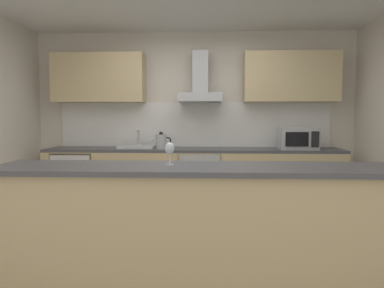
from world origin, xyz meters
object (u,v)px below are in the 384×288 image
oven (200,179)px  refrigerator (78,181)px  microwave (298,138)px  kettle (161,141)px  range_hood (200,86)px  sink (137,146)px  wine_glass (170,149)px

oven → refrigerator: oven is taller
microwave → kettle: bearing=-179.8°
refrigerator → range_hood: 2.23m
sink → kettle: (0.35, -0.04, 0.08)m
microwave → wine_glass: 2.68m
kettle → sink: bearing=172.7°
sink → kettle: bearing=-7.3°
oven → range_hood: range_hood is taller
oven → kettle: 0.77m
microwave → oven: bearing=178.8°
kettle → range_hood: range_hood is taller
oven → range_hood: 1.33m
refrigerator → microwave: 3.18m
sink → wine_glass: bearing=-72.3°
refrigerator → sink: (0.86, 0.01, 0.50)m
oven → microwave: microwave is taller
refrigerator → sink: 1.00m
kettle → wine_glass: wine_glass is taller
oven → kettle: bearing=-176.5°
refrigerator → wine_glass: (1.58, -2.22, 0.67)m
sink → kettle: 0.36m
microwave → sink: (-2.25, 0.04, -0.12)m
oven → kettle: kettle is taller
refrigerator → wine_glass: 2.81m
oven → wine_glass: wine_glass is taller
wine_glass → refrigerator: bearing=125.4°
wine_glass → kettle: bearing=99.4°
refrigerator → range_hood: bearing=4.3°
sink → kettle: sink is taller
sink → wine_glass: size_ratio=2.81×
oven → kettle: size_ratio=2.77×
refrigerator → kettle: 1.35m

